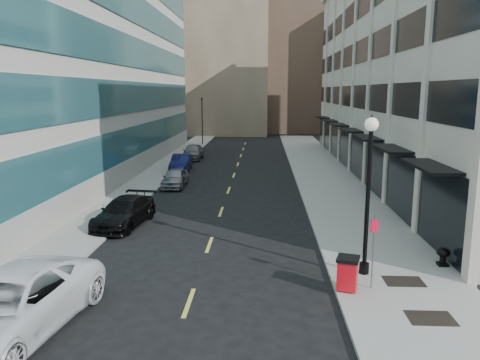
# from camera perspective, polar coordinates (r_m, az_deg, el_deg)

# --- Properties ---
(ground) EXTENTS (160.00, 160.00, 0.00)m
(ground) POSITION_cam_1_polar(r_m,az_deg,el_deg) (14.51, -7.55, -18.01)
(ground) COLOR black
(ground) RESTS_ON ground
(sidewalk_right) EXTENTS (5.00, 80.00, 0.15)m
(sidewalk_right) POSITION_cam_1_polar(r_m,az_deg,el_deg) (33.60, 11.47, -1.24)
(sidewalk_right) COLOR #9A988C
(sidewalk_right) RESTS_ON ground
(sidewalk_left) EXTENTS (3.00, 80.00, 0.15)m
(sidewalk_left) POSITION_cam_1_polar(r_m,az_deg,el_deg) (34.40, -12.26, -0.99)
(sidewalk_left) COLOR #9A988C
(sidewalk_left) RESTS_ON ground
(building_right) EXTENTS (15.30, 46.50, 18.25)m
(building_right) POSITION_cam_1_polar(r_m,az_deg,el_deg) (42.11, 23.61, 12.70)
(building_right) COLOR beige
(building_right) RESTS_ON ground
(building_left) EXTENTS (16.14, 46.00, 20.00)m
(building_left) POSITION_cam_1_polar(r_m,az_deg,el_deg) (43.67, -22.75, 13.98)
(building_left) COLOR beige
(building_left) RESTS_ON ground
(skyline_tan_near) EXTENTS (14.00, 18.00, 28.00)m
(skyline_tan_near) POSITION_cam_1_polar(r_m,az_deg,el_deg) (81.05, -1.76, 15.80)
(skyline_tan_near) COLOR #9C8066
(skyline_tan_near) RESTS_ON ground
(skyline_brown) EXTENTS (12.00, 16.00, 34.00)m
(skyline_brown) POSITION_cam_1_polar(r_m,az_deg,el_deg) (85.26, 6.91, 17.51)
(skyline_brown) COLOR brown
(skyline_brown) RESTS_ON ground
(skyline_tan_far) EXTENTS (12.00, 14.00, 22.00)m
(skyline_tan_far) POSITION_cam_1_polar(r_m,az_deg,el_deg) (92.06, -7.62, 13.25)
(skyline_tan_far) COLOR #9C8066
(skyline_tan_far) RESTS_ON ground
(skyline_stone) EXTENTS (10.00, 14.00, 20.00)m
(skyline_stone) POSITION_cam_1_polar(r_m,az_deg,el_deg) (80.07, 14.43, 12.67)
(skyline_stone) COLOR beige
(skyline_stone) RESTS_ON ground
(grate_mid) EXTENTS (1.40, 1.00, 0.01)m
(grate_mid) POSITION_cam_1_polar(r_m,az_deg,el_deg) (15.97, 22.23, -15.31)
(grate_mid) COLOR black
(grate_mid) RESTS_ON sidewalk_right
(grate_far) EXTENTS (1.40, 1.00, 0.01)m
(grate_far) POSITION_cam_1_polar(r_m,az_deg,el_deg) (18.40, 19.33, -11.58)
(grate_far) COLOR black
(grate_far) RESTS_ON sidewalk_right
(road_centerline) EXTENTS (0.15, 68.20, 0.01)m
(road_centerline) POSITION_cam_1_polar(r_m,az_deg,el_deg) (30.40, -1.81, -2.43)
(road_centerline) COLOR #D8CC4C
(road_centerline) RESTS_ON ground
(traffic_signal) EXTENTS (0.66, 0.66, 6.98)m
(traffic_signal) POSITION_cam_1_polar(r_m,az_deg,el_deg) (61.02, -4.67, 9.62)
(traffic_signal) COLOR black
(traffic_signal) RESTS_ON ground
(car_white_van) EXTENTS (3.91, 6.96, 1.84)m
(car_white_van) POSITION_cam_1_polar(r_m,az_deg,el_deg) (15.40, -26.27, -13.53)
(car_white_van) COLOR white
(car_white_van) RESTS_ON ground
(car_black_pickup) EXTENTS (2.70, 5.26, 1.46)m
(car_black_pickup) POSITION_cam_1_polar(r_m,az_deg,el_deg) (25.24, -13.93, -3.82)
(car_black_pickup) COLOR black
(car_black_pickup) RESTS_ON ground
(car_silver_sedan) EXTENTS (1.64, 4.02, 1.37)m
(car_silver_sedan) POSITION_cam_1_polar(r_m,az_deg,el_deg) (34.68, -7.93, 0.27)
(car_silver_sedan) COLOR gray
(car_silver_sedan) RESTS_ON ground
(car_blue_sedan) EXTENTS (1.64, 4.44, 1.45)m
(car_blue_sedan) POSITION_cam_1_polar(r_m,az_deg,el_deg) (41.60, -7.19, 2.10)
(car_blue_sedan) COLOR #111442
(car_blue_sedan) RESTS_ON ground
(car_grey_sedan) EXTENTS (1.89, 4.64, 1.58)m
(car_grey_sedan) POSITION_cam_1_polar(r_m,az_deg,el_deg) (48.43, -5.76, 3.44)
(car_grey_sedan) COLOR slate
(car_grey_sedan) RESTS_ON ground
(trash_bin) EXTENTS (0.92, 0.92, 1.20)m
(trash_bin) POSITION_cam_1_polar(r_m,az_deg,el_deg) (16.91, 12.97, -10.90)
(trash_bin) COLOR red
(trash_bin) RESTS_ON sidewalk_right
(lamppost) EXTENTS (0.50, 0.50, 6.03)m
(lamppost) POSITION_cam_1_polar(r_m,az_deg,el_deg) (17.75, 15.40, -0.23)
(lamppost) COLOR black
(lamppost) RESTS_ON sidewalk_right
(sign_post) EXTENTS (0.30, 0.15, 2.67)m
(sign_post) POSITION_cam_1_polar(r_m,az_deg,el_deg) (16.91, 15.99, -7.27)
(sign_post) COLOR slate
(sign_post) RESTS_ON sidewalk_right
(urn_planter) EXTENTS (0.52, 0.52, 0.72)m
(urn_planter) POSITION_cam_1_polar(r_m,az_deg,el_deg) (20.38, 23.53, -8.37)
(urn_planter) COLOR black
(urn_planter) RESTS_ON sidewalk_right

